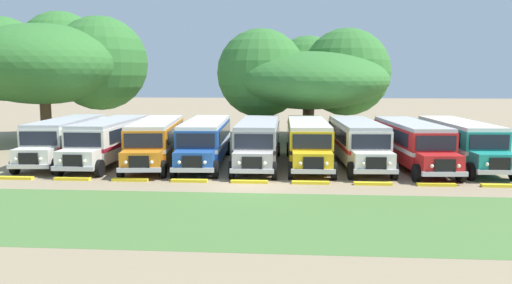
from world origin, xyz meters
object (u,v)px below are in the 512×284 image
object	(u,v)px
parked_bus_slot_7	(411,142)
parked_bus_slot_3	(205,139)
parked_bus_slot_4	(258,140)
broad_shade_tree	(308,76)
parked_bus_slot_5	(308,140)
parked_bus_slot_8	(459,141)
parked_bus_slot_0	(66,137)
parked_bus_slot_1	(110,139)
parked_bus_slot_6	(357,140)
parked_bus_slot_2	(156,139)
secondary_tree	(53,61)

from	to	relation	value
parked_bus_slot_7	parked_bus_slot_3	bearing A→B (deg)	-94.81
parked_bus_slot_4	broad_shade_tree	bearing A→B (deg)	163.58
parked_bus_slot_5	parked_bus_slot_8	distance (m)	9.79
parked_bus_slot_4	parked_bus_slot_8	size ratio (longest dim) A/B	1.00
parked_bus_slot_0	parked_bus_slot_3	xyz separation A→B (m)	(9.64, -0.35, 0.00)
parked_bus_slot_8	broad_shade_tree	distance (m)	15.65
parked_bus_slot_0	broad_shade_tree	size ratio (longest dim) A/B	0.71
parked_bus_slot_4	parked_bus_slot_1	bearing A→B (deg)	-90.19
parked_bus_slot_1	parked_bus_slot_6	world-z (taller)	same
parked_bus_slot_7	parked_bus_slot_8	xyz separation A→B (m)	(3.22, 0.75, 0.00)
parked_bus_slot_2	parked_bus_slot_7	distance (m)	16.53
parked_bus_slot_0	secondary_tree	bearing A→B (deg)	-155.30
parked_bus_slot_5	parked_bus_slot_6	xyz separation A→B (m)	(3.19, 0.21, 0.00)
parked_bus_slot_2	parked_bus_slot_8	distance (m)	19.77
parked_bus_slot_1	broad_shade_tree	distance (m)	18.82
parked_bus_slot_2	parked_bus_slot_7	bearing A→B (deg)	84.18
parked_bus_slot_0	parked_bus_slot_1	xyz separation A→B (m)	(3.22, -0.44, 0.00)
parked_bus_slot_2	parked_bus_slot_3	size ratio (longest dim) A/B	1.01
parked_bus_slot_5	broad_shade_tree	xyz separation A→B (m)	(0.31, 12.26, 4.17)
parked_bus_slot_2	parked_bus_slot_5	xyz separation A→B (m)	(9.98, 0.34, 0.00)
parked_bus_slot_5	parked_bus_slot_2	bearing A→B (deg)	-89.40
parked_bus_slot_6	broad_shade_tree	xyz separation A→B (m)	(-2.88, 12.05, 4.17)
parked_bus_slot_2	secondary_tree	distance (m)	17.06
parked_bus_slot_8	secondary_tree	size ratio (longest dim) A/B	0.70
parked_bus_slot_2	parked_bus_slot_6	xyz separation A→B (m)	(13.17, 0.55, 0.00)
parked_bus_slot_4	broad_shade_tree	size ratio (longest dim) A/B	0.71
parked_bus_slot_1	broad_shade_tree	world-z (taller)	broad_shade_tree
broad_shade_tree	parked_bus_slot_4	bearing A→B (deg)	-105.90
parked_bus_slot_1	parked_bus_slot_2	xyz separation A→B (m)	(3.19, -0.13, 0.00)
parked_bus_slot_8	parked_bus_slot_4	bearing A→B (deg)	-89.96
parked_bus_slot_1	parked_bus_slot_5	world-z (taller)	same
parked_bus_slot_0	parked_bus_slot_1	world-z (taller)	same
parked_bus_slot_6	broad_shade_tree	size ratio (longest dim) A/B	0.71
parked_bus_slot_6	parked_bus_slot_3	bearing A→B (deg)	-91.25
parked_bus_slot_1	parked_bus_slot_5	size ratio (longest dim) A/B	1.00
parked_bus_slot_7	broad_shade_tree	xyz separation A→B (m)	(-6.24, 12.49, 4.17)
parked_bus_slot_1	parked_bus_slot_7	world-z (taller)	same
parked_bus_slot_2	parked_bus_slot_4	bearing A→B (deg)	85.40
parked_bus_slot_4	secondary_tree	bearing A→B (deg)	-119.84
parked_bus_slot_8	parked_bus_slot_2	bearing A→B (deg)	-90.41
parked_bus_slot_0	parked_bus_slot_4	size ratio (longest dim) A/B	1.01
parked_bus_slot_4	secondary_tree	size ratio (longest dim) A/B	0.70
parked_bus_slot_1	parked_bus_slot_5	xyz separation A→B (m)	(13.17, 0.20, 0.00)
parked_bus_slot_2	parked_bus_slot_8	xyz separation A→B (m)	(19.76, 0.86, 0.00)
parked_bus_slot_4	parked_bus_slot_6	distance (m)	6.43
parked_bus_slot_2	parked_bus_slot_3	distance (m)	3.25
parked_bus_slot_4	parked_bus_slot_5	distance (m)	3.23
parked_bus_slot_6	parked_bus_slot_7	bearing A→B (deg)	79.55
parked_bus_slot_0	parked_bus_slot_6	bearing A→B (deg)	85.54
parked_bus_slot_1	parked_bus_slot_6	size ratio (longest dim) A/B	0.99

